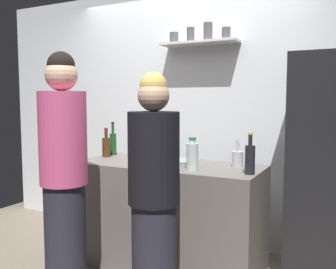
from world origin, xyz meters
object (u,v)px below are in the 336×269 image
at_px(refrigerator, 330,170).
at_px(wine_bottle_green_glass, 113,143).
at_px(wine_bottle_dark_glass, 250,158).
at_px(person_blonde, 154,198).
at_px(baking_pan, 173,162).
at_px(person_pink_top, 64,177).
at_px(water_bottle_plastic, 192,156).
at_px(utensil_holder, 238,159).
at_px(wine_bottle_amber_glass, 106,146).

xyz_separation_m(refrigerator, wine_bottle_green_glass, (-1.97, -0.12, 0.13)).
distance_m(wine_bottle_dark_glass, person_blonde, 0.78).
bearing_deg(baking_pan, wine_bottle_dark_glass, -8.16).
relative_size(person_pink_top, person_blonde, 1.10).
xyz_separation_m(baking_pan, person_pink_top, (-0.51, -0.75, -0.04)).
height_order(baking_pan, water_bottle_plastic, water_bottle_plastic).
xyz_separation_m(refrigerator, person_pink_top, (-1.69, -1.12, -0.00)).
xyz_separation_m(refrigerator, utensil_holder, (-0.68, -0.21, 0.07)).
distance_m(refrigerator, wine_bottle_dark_glass, 0.70).
relative_size(baking_pan, person_blonde, 0.21).
bearing_deg(person_blonde, wine_bottle_amber_glass, 76.87).
height_order(wine_bottle_amber_glass, person_blonde, person_blonde).
height_order(refrigerator, utensil_holder, refrigerator).
height_order(refrigerator, wine_bottle_green_glass, refrigerator).
bearing_deg(refrigerator, person_pink_top, -146.59).
relative_size(wine_bottle_amber_glass, water_bottle_plastic, 1.08).
distance_m(baking_pan, water_bottle_plastic, 0.30).
distance_m(wine_bottle_amber_glass, wine_bottle_dark_glass, 1.45).
relative_size(wine_bottle_amber_glass, wine_bottle_dark_glass, 0.90).
bearing_deg(water_bottle_plastic, person_blonde, -96.14).
bearing_deg(wine_bottle_dark_glass, water_bottle_plastic, -173.06).
relative_size(wine_bottle_dark_glass, person_blonde, 0.19).
bearing_deg(person_blonde, wine_bottle_green_glass, 72.69).
distance_m(refrigerator, baking_pan, 1.24).
height_order(utensil_holder, wine_bottle_amber_glass, wine_bottle_amber_glass).
xyz_separation_m(utensil_holder, wine_bottle_green_glass, (-1.29, 0.09, 0.05)).
xyz_separation_m(refrigerator, person_blonde, (-1.00, -1.02, -0.10)).
xyz_separation_m(utensil_holder, wine_bottle_dark_glass, (0.17, -0.26, 0.05)).
bearing_deg(person_pink_top, wine_bottle_green_glass, 85.71).
bearing_deg(wine_bottle_green_glass, person_pink_top, -74.33).
height_order(utensil_holder, person_blonde, person_blonde).
relative_size(refrigerator, utensil_holder, 7.95).
height_order(wine_bottle_green_glass, water_bottle_plastic, wine_bottle_green_glass).
relative_size(refrigerator, baking_pan, 5.29).
xyz_separation_m(wine_bottle_amber_glass, wine_bottle_dark_glass, (1.44, -0.20, 0.01)).
relative_size(wine_bottle_green_glass, wine_bottle_dark_glass, 1.06).
xyz_separation_m(utensil_holder, person_pink_top, (-1.01, -0.91, -0.08)).
bearing_deg(refrigerator, wine_bottle_green_glass, -176.51).
height_order(wine_bottle_dark_glass, person_blonde, person_blonde).
distance_m(wine_bottle_amber_glass, water_bottle_plastic, 1.03).
bearing_deg(person_blonde, wine_bottle_dark_glass, -15.57).
xyz_separation_m(utensil_holder, person_blonde, (-0.32, -0.82, -0.17)).
height_order(utensil_holder, wine_bottle_dark_glass, wine_bottle_dark_glass).
distance_m(refrigerator, wine_bottle_green_glass, 1.98).
bearing_deg(refrigerator, utensil_holder, -162.96).
xyz_separation_m(refrigerator, baking_pan, (-1.19, -0.37, 0.03)).
bearing_deg(wine_bottle_dark_glass, person_pink_top, -151.19).
distance_m(refrigerator, person_pink_top, 2.03).
relative_size(wine_bottle_green_glass, wine_bottle_amber_glass, 1.17).
xyz_separation_m(wine_bottle_green_glass, wine_bottle_dark_glass, (1.46, -0.34, -0.00)).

